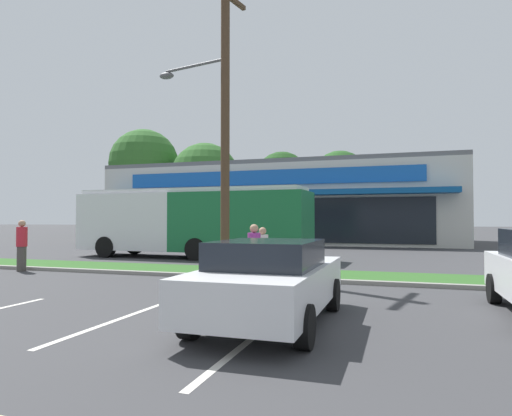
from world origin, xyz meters
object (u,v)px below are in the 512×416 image
object	(u,v)px
pedestrian_near_bench	(263,255)
pedestrian_mid	(22,246)
pedestrian_by_pole	(254,256)
utility_pole	(222,114)
city_bus	(191,221)
car_1	(270,280)
car_0	(147,236)

from	to	relation	value
pedestrian_near_bench	pedestrian_mid	distance (m)	8.94
pedestrian_by_pole	pedestrian_near_bench	bearing A→B (deg)	121.72
pedestrian_by_pole	pedestrian_mid	world-z (taller)	pedestrian_mid
utility_pole	pedestrian_by_pole	world-z (taller)	utility_pole
city_bus	car_1	size ratio (longest dim) A/B	2.54
utility_pole	car_1	world-z (taller)	utility_pole
city_bus	car_0	world-z (taller)	city_bus
car_1	pedestrian_by_pole	distance (m)	3.84
car_0	pedestrian_by_pole	distance (m)	18.59
pedestrian_mid	car_1	bearing A→B (deg)	158.82
utility_pole	pedestrian_mid	bearing A→B (deg)	-168.03
city_bus	car_0	size ratio (longest dim) A/B	2.62
pedestrian_by_pole	pedestrian_mid	distance (m)	9.13
car_1	pedestrian_mid	world-z (taller)	pedestrian_mid
pedestrian_near_bench	pedestrian_mid	world-z (taller)	pedestrian_mid
utility_pole	car_1	xyz separation A→B (m)	(3.53, -6.32, -4.61)
car_1	pedestrian_near_bench	world-z (taller)	pedestrian_near_bench
car_1	pedestrian_by_pole	xyz separation A→B (m)	(-1.46, 3.54, 0.09)
car_1	pedestrian_mid	distance (m)	11.57
utility_pole	pedestrian_near_bench	xyz separation A→B (m)	(1.97, -1.69, -4.57)
city_bus	pedestrian_by_pole	size ratio (longest dim) A/B	6.71
car_1	city_bus	bearing A→B (deg)	31.99
city_bus	car_0	distance (m)	8.82
city_bus	pedestrian_by_pole	world-z (taller)	city_bus
car_0	pedestrian_by_pole	bearing A→B (deg)	130.17
utility_pole	car_0	xyz separation A→B (m)	(-9.93, 11.43, -4.63)
city_bus	utility_pole	bearing A→B (deg)	126.65
pedestrian_mid	utility_pole	bearing A→B (deg)	-164.47
car_0	car_1	xyz separation A→B (m)	(13.46, -17.75, 0.02)
utility_pole	pedestrian_near_bench	bearing A→B (deg)	-40.75
utility_pole	pedestrian_by_pole	xyz separation A→B (m)	(2.07, -2.78, -4.52)
car_0	car_1	world-z (taller)	car_1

